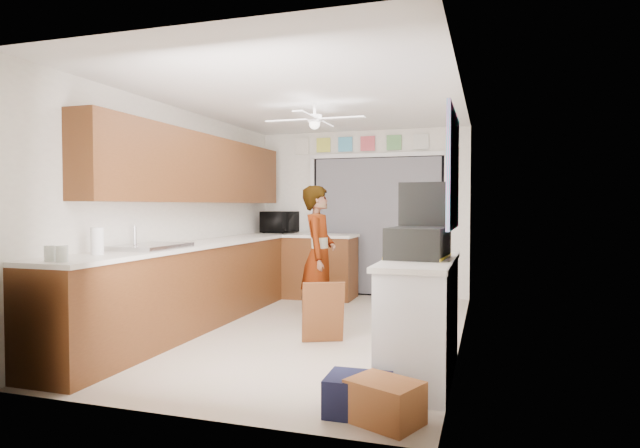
# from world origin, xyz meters

# --- Properties ---
(floor) EXTENTS (5.00, 5.00, 0.00)m
(floor) POSITION_xyz_m (0.00, 0.00, 0.00)
(floor) COLOR beige
(floor) RESTS_ON ground
(ceiling) EXTENTS (5.00, 5.00, 0.00)m
(ceiling) POSITION_xyz_m (0.00, 0.00, 2.50)
(ceiling) COLOR white
(ceiling) RESTS_ON ground
(wall_back) EXTENTS (3.20, 0.00, 3.20)m
(wall_back) POSITION_xyz_m (0.00, 2.50, 1.25)
(wall_back) COLOR white
(wall_back) RESTS_ON ground
(wall_front) EXTENTS (3.20, 0.00, 3.20)m
(wall_front) POSITION_xyz_m (0.00, -2.50, 1.25)
(wall_front) COLOR white
(wall_front) RESTS_ON ground
(wall_left) EXTENTS (0.00, 5.00, 5.00)m
(wall_left) POSITION_xyz_m (-1.60, 0.00, 1.25)
(wall_left) COLOR white
(wall_left) RESTS_ON ground
(wall_right) EXTENTS (0.00, 5.00, 5.00)m
(wall_right) POSITION_xyz_m (1.60, 0.00, 1.25)
(wall_right) COLOR white
(wall_right) RESTS_ON ground
(left_base_cabinets) EXTENTS (0.60, 4.80, 0.90)m
(left_base_cabinets) POSITION_xyz_m (-1.30, 0.00, 0.45)
(left_base_cabinets) COLOR #5F3216
(left_base_cabinets) RESTS_ON floor
(left_countertop) EXTENTS (0.62, 4.80, 0.04)m
(left_countertop) POSITION_xyz_m (-1.29, 0.00, 0.92)
(left_countertop) COLOR white
(left_countertop) RESTS_ON left_base_cabinets
(upper_cabinets) EXTENTS (0.32, 4.00, 0.80)m
(upper_cabinets) POSITION_xyz_m (-1.44, 0.20, 1.80)
(upper_cabinets) COLOR #5F3216
(upper_cabinets) RESTS_ON wall_left
(sink_basin) EXTENTS (0.50, 0.76, 0.06)m
(sink_basin) POSITION_xyz_m (-1.29, -1.00, 0.95)
(sink_basin) COLOR silver
(sink_basin) RESTS_ON left_countertop
(faucet) EXTENTS (0.03, 0.03, 0.22)m
(faucet) POSITION_xyz_m (-1.48, -1.00, 1.05)
(faucet) COLOR silver
(faucet) RESTS_ON left_countertop
(peninsula_base) EXTENTS (1.00, 0.60, 0.90)m
(peninsula_base) POSITION_xyz_m (-0.50, 2.00, 0.45)
(peninsula_base) COLOR #5F3216
(peninsula_base) RESTS_ON floor
(peninsula_top) EXTENTS (1.04, 0.64, 0.04)m
(peninsula_top) POSITION_xyz_m (-0.50, 2.00, 0.92)
(peninsula_top) COLOR white
(peninsula_top) RESTS_ON peninsula_base
(back_opening_recess) EXTENTS (2.00, 0.06, 2.10)m
(back_opening_recess) POSITION_xyz_m (0.25, 2.47, 1.05)
(back_opening_recess) COLOR black
(back_opening_recess) RESTS_ON wall_back
(curtain_panel) EXTENTS (1.90, 0.03, 2.05)m
(curtain_panel) POSITION_xyz_m (0.25, 2.43, 1.05)
(curtain_panel) COLOR slate
(curtain_panel) RESTS_ON wall_back
(door_trim_left) EXTENTS (0.06, 0.04, 2.10)m
(door_trim_left) POSITION_xyz_m (-0.77, 2.44, 1.05)
(door_trim_left) COLOR white
(door_trim_left) RESTS_ON wall_back
(door_trim_right) EXTENTS (0.06, 0.04, 2.10)m
(door_trim_right) POSITION_xyz_m (1.27, 2.44, 1.05)
(door_trim_right) COLOR white
(door_trim_right) RESTS_ON wall_back
(door_trim_head) EXTENTS (2.10, 0.04, 0.06)m
(door_trim_head) POSITION_xyz_m (0.25, 2.44, 2.12)
(door_trim_head) COLOR white
(door_trim_head) RESTS_ON wall_back
(header_frame_0) EXTENTS (0.22, 0.02, 0.22)m
(header_frame_0) POSITION_xyz_m (-0.60, 2.47, 2.30)
(header_frame_0) COLOR #D8E24B
(header_frame_0) RESTS_ON wall_back
(header_frame_1) EXTENTS (0.22, 0.02, 0.22)m
(header_frame_1) POSITION_xyz_m (-0.25, 2.47, 2.30)
(header_frame_1) COLOR #51AFD9
(header_frame_1) RESTS_ON wall_back
(header_frame_2) EXTENTS (0.22, 0.02, 0.22)m
(header_frame_2) POSITION_xyz_m (0.10, 2.47, 2.30)
(header_frame_2) COLOR #D7505A
(header_frame_2) RESTS_ON wall_back
(header_frame_3) EXTENTS (0.22, 0.02, 0.22)m
(header_frame_3) POSITION_xyz_m (0.50, 2.47, 2.30)
(header_frame_3) COLOR #62A65E
(header_frame_3) RESTS_ON wall_back
(header_frame_4) EXTENTS (0.22, 0.02, 0.22)m
(header_frame_4) POSITION_xyz_m (0.90, 2.47, 2.30)
(header_frame_4) COLOR silver
(header_frame_4) RESTS_ON wall_back
(route66_sign) EXTENTS (0.22, 0.02, 0.26)m
(route66_sign) POSITION_xyz_m (-0.95, 2.47, 2.30)
(route66_sign) COLOR silver
(route66_sign) RESTS_ON wall_back
(right_counter_base) EXTENTS (0.50, 1.40, 0.90)m
(right_counter_base) POSITION_xyz_m (1.35, -1.20, 0.45)
(right_counter_base) COLOR white
(right_counter_base) RESTS_ON floor
(right_counter_top) EXTENTS (0.54, 1.44, 0.04)m
(right_counter_top) POSITION_xyz_m (1.34, -1.20, 0.92)
(right_counter_top) COLOR white
(right_counter_top) RESTS_ON right_counter_base
(abstract_painting) EXTENTS (0.03, 1.15, 0.95)m
(abstract_painting) POSITION_xyz_m (1.58, -1.00, 1.65)
(abstract_painting) COLOR #E152BE
(abstract_painting) RESTS_ON wall_right
(ceiling_fan) EXTENTS (1.14, 1.14, 0.24)m
(ceiling_fan) POSITION_xyz_m (0.00, 0.20, 2.32)
(ceiling_fan) COLOR white
(ceiling_fan) RESTS_ON ceiling
(microwave) EXTENTS (0.46, 0.63, 0.33)m
(microwave) POSITION_xyz_m (-1.23, 2.25, 1.11)
(microwave) COLOR black
(microwave) RESTS_ON left_countertop
(jar_a) EXTENTS (0.09, 0.09, 0.12)m
(jar_a) POSITION_xyz_m (-1.19, -2.25, 1.00)
(jar_a) COLOR silver
(jar_a) RESTS_ON left_countertop
(jar_b) EXTENTS (0.10, 0.10, 0.12)m
(jar_b) POSITION_xyz_m (-1.31, -2.25, 1.00)
(jar_b) COLOR silver
(jar_b) RESTS_ON left_countertop
(paper_towel_roll) EXTENTS (0.14, 0.14, 0.23)m
(paper_towel_roll) POSITION_xyz_m (-1.35, -1.68, 1.06)
(paper_towel_roll) COLOR white
(paper_towel_roll) RESTS_ON left_countertop
(suitcase) EXTENTS (0.48, 0.61, 0.25)m
(suitcase) POSITION_xyz_m (1.32, -1.15, 1.06)
(suitcase) COLOR black
(suitcase) RESTS_ON right_counter_top
(suitcase_rim) EXTENTS (0.48, 0.61, 0.02)m
(suitcase_rim) POSITION_xyz_m (1.32, -1.15, 0.95)
(suitcase_rim) COLOR yellow
(suitcase_rim) RESTS_ON suitcase
(suitcase_lid) EXTENTS (0.42, 0.06, 0.50)m
(suitcase_lid) POSITION_xyz_m (1.32, -0.86, 1.31)
(suitcase_lid) COLOR black
(suitcase_lid) RESTS_ON suitcase
(cardboard_box) EXTENTS (0.52, 0.47, 0.27)m
(cardboard_box) POSITION_xyz_m (1.25, -2.20, 0.13)
(cardboard_box) COLOR #B56439
(cardboard_box) RESTS_ON floor
(navy_crate) EXTENTS (0.42, 0.35, 0.25)m
(navy_crate) POSITION_xyz_m (1.06, -2.11, 0.12)
(navy_crate) COLOR #161837
(navy_crate) RESTS_ON floor
(cabinet_door_panel) EXTENTS (0.44, 0.32, 0.61)m
(cabinet_door_panel) POSITION_xyz_m (0.31, -0.47, 0.31)
(cabinet_door_panel) COLOR #5F3216
(cabinet_door_panel) RESTS_ON floor
(man) EXTENTS (0.45, 0.62, 1.59)m
(man) POSITION_xyz_m (0.02, 0.30, 0.79)
(man) COLOR white
(man) RESTS_ON floor
(dog) EXTENTS (0.39, 0.67, 0.50)m
(dog) POSITION_xyz_m (-0.32, 1.08, 0.25)
(dog) COLOR black
(dog) RESTS_ON floor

